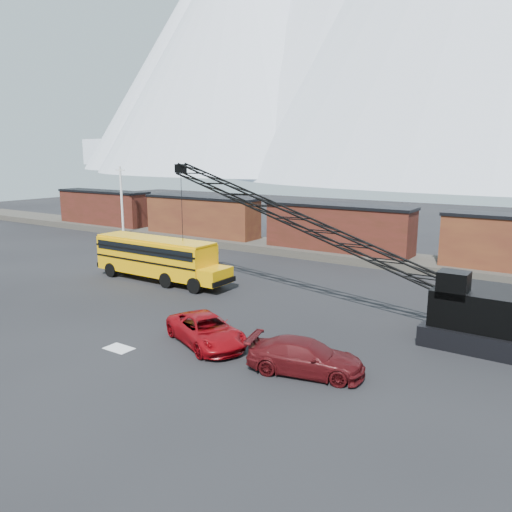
% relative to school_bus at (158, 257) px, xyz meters
% --- Properties ---
extents(ground, '(160.00, 160.00, 0.00)m').
position_rel_school_bus_xyz_m(ground, '(7.37, -6.71, -1.79)').
color(ground, black).
rests_on(ground, ground).
extents(gravel_berm, '(120.00, 5.00, 0.70)m').
position_rel_school_bus_xyz_m(gravel_berm, '(7.37, 15.29, -1.44)').
color(gravel_berm, '#4A453D').
rests_on(gravel_berm, ground).
extents(boxcar_west_far, '(13.70, 3.10, 4.17)m').
position_rel_school_bus_xyz_m(boxcar_west_far, '(-24.63, 15.29, 0.97)').
color(boxcar_west_far, '#4D1B15').
rests_on(boxcar_west_far, gravel_berm).
extents(boxcar_west_near, '(13.70, 3.10, 4.17)m').
position_rel_school_bus_xyz_m(boxcar_west_near, '(-8.63, 15.29, 0.97)').
color(boxcar_west_near, '#471D14').
rests_on(boxcar_west_near, gravel_berm).
extents(boxcar_mid, '(13.70, 3.10, 4.17)m').
position_rel_school_bus_xyz_m(boxcar_mid, '(7.37, 15.29, 0.97)').
color(boxcar_mid, '#4D1B15').
rests_on(boxcar_mid, gravel_berm).
extents(utility_pole, '(1.40, 0.24, 8.00)m').
position_rel_school_bus_xyz_m(utility_pole, '(-16.63, 11.29, 2.36)').
color(utility_pole, silver).
rests_on(utility_pole, ground).
extents(snow_patch, '(1.40, 0.90, 0.02)m').
position_rel_school_bus_xyz_m(snow_patch, '(7.87, -10.71, -1.78)').
color(snow_patch, silver).
rests_on(snow_patch, ground).
extents(school_bus, '(11.65, 2.65, 3.19)m').
position_rel_school_bus_xyz_m(school_bus, '(0.00, 0.00, 0.00)').
color(school_bus, '#DC9804').
rests_on(school_bus, ground).
extents(red_pickup, '(5.77, 4.36, 1.46)m').
position_rel_school_bus_xyz_m(red_pickup, '(11.05, -7.90, -1.07)').
color(red_pickup, maroon).
rests_on(red_pickup, ground).
extents(maroon_suv, '(5.42, 3.22, 1.47)m').
position_rel_school_bus_xyz_m(maroon_suv, '(16.69, -8.09, -1.06)').
color(maroon_suv, '#450C0F').
rests_on(maroon_suv, ground).
extents(crawler_crane, '(23.59, 4.20, 8.80)m').
position_rel_school_bus_xyz_m(crawler_crane, '(13.95, 0.16, 2.74)').
color(crawler_crane, black).
rests_on(crawler_crane, ground).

